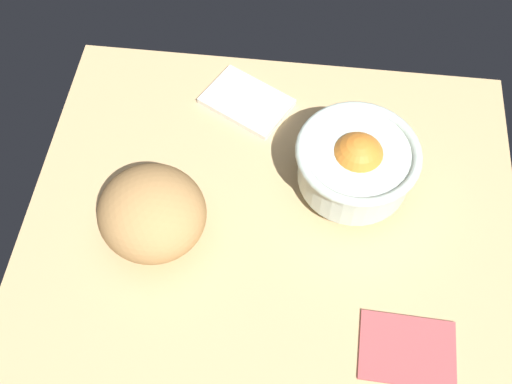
{
  "coord_description": "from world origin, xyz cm",
  "views": [
    {
      "loc": [
        -2.85,
        47.73,
        86.02
      ],
      "look_at": [
        2.66,
        -0.53,
        5.0
      ],
      "focal_mm": 42.45,
      "sensor_mm": 36.0,
      "label": 1
    }
  ],
  "objects_px": {
    "bread_loaf": "(152,213)",
    "fruit_bowl": "(356,162)",
    "napkin_folded": "(247,101)",
    "napkin_spare": "(408,350)"
  },
  "relations": [
    {
      "from": "fruit_bowl",
      "to": "napkin_folded",
      "type": "bearing_deg",
      "value": -38.62
    },
    {
      "from": "bread_loaf",
      "to": "napkin_spare",
      "type": "height_order",
      "value": "bread_loaf"
    },
    {
      "from": "fruit_bowl",
      "to": "napkin_spare",
      "type": "xyz_separation_m",
      "value": [
        -0.09,
        0.27,
        -0.07
      ]
    },
    {
      "from": "napkin_folded",
      "to": "napkin_spare",
      "type": "height_order",
      "value": "napkin_folded"
    },
    {
      "from": "bread_loaf",
      "to": "fruit_bowl",
      "type": "bearing_deg",
      "value": -158.25
    },
    {
      "from": "fruit_bowl",
      "to": "napkin_spare",
      "type": "relative_size",
      "value": 1.42
    },
    {
      "from": "bread_loaf",
      "to": "napkin_folded",
      "type": "bearing_deg",
      "value": -111.83
    },
    {
      "from": "fruit_bowl",
      "to": "napkin_folded",
      "type": "distance_m",
      "value": 0.25
    },
    {
      "from": "napkin_spare",
      "to": "fruit_bowl",
      "type": "bearing_deg",
      "value": -71.39
    },
    {
      "from": "fruit_bowl",
      "to": "bread_loaf",
      "type": "bearing_deg",
      "value": 21.75
    }
  ]
}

